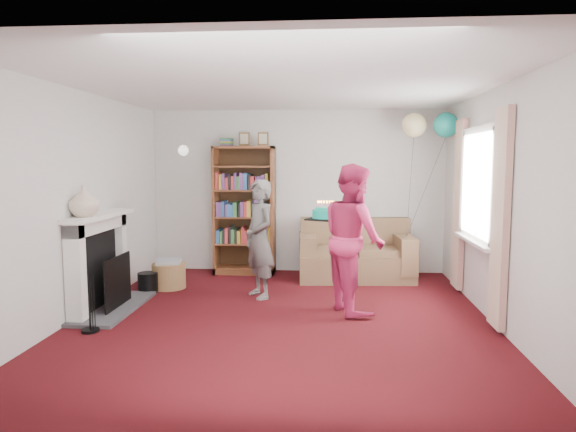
# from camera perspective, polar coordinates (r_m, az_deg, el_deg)

# --- Properties ---
(ground) EXTENTS (5.00, 5.00, 0.00)m
(ground) POSITION_cam_1_polar(r_m,az_deg,el_deg) (5.72, -0.64, -11.37)
(ground) COLOR #38080C
(ground) RESTS_ON ground
(wall_back) EXTENTS (4.50, 0.02, 2.50)m
(wall_back) POSITION_cam_1_polar(r_m,az_deg,el_deg) (7.97, 1.02, 2.76)
(wall_back) COLOR silver
(wall_back) RESTS_ON ground
(wall_left) EXTENTS (0.02, 5.00, 2.50)m
(wall_left) POSITION_cam_1_polar(r_m,az_deg,el_deg) (6.12, -22.25, 1.26)
(wall_left) COLOR silver
(wall_left) RESTS_ON ground
(wall_right) EXTENTS (0.02, 5.00, 2.50)m
(wall_right) POSITION_cam_1_polar(r_m,az_deg,el_deg) (5.73, 22.47, 0.94)
(wall_right) COLOR silver
(wall_right) RESTS_ON ground
(ceiling) EXTENTS (4.50, 5.00, 0.01)m
(ceiling) POSITION_cam_1_polar(r_m,az_deg,el_deg) (5.51, -0.67, 14.30)
(ceiling) COLOR white
(ceiling) RESTS_ON wall_back
(fireplace) EXTENTS (0.55, 1.80, 1.12)m
(fireplace) POSITION_cam_1_polar(r_m,az_deg,el_deg) (6.31, -19.78, -5.28)
(fireplace) COLOR #3F3F42
(fireplace) RESTS_ON ground
(window_bay) EXTENTS (0.14, 2.02, 2.20)m
(window_bay) POSITION_cam_1_polar(r_m,az_deg,el_deg) (6.29, 20.32, 1.02)
(window_bay) COLOR white
(window_bay) RESTS_ON ground
(wall_sconce) EXTENTS (0.16, 0.23, 0.16)m
(wall_sconce) POSITION_cam_1_polar(r_m,az_deg,el_deg) (8.12, -11.56, 7.15)
(wall_sconce) COLOR gold
(wall_sconce) RESTS_ON ground
(bookcase) EXTENTS (0.92, 0.42, 2.15)m
(bookcase) POSITION_cam_1_polar(r_m,az_deg,el_deg) (7.88, -4.84, 0.52)
(bookcase) COLOR #472B14
(bookcase) RESTS_ON ground
(sofa) EXTENTS (1.63, 0.87, 0.87)m
(sofa) POSITION_cam_1_polar(r_m,az_deg,el_deg) (7.64, 7.49, -4.42)
(sofa) COLOR brown
(sofa) RESTS_ON ground
(wicker_basket) EXTENTS (0.45, 0.45, 0.40)m
(wicker_basket) POSITION_cam_1_polar(r_m,az_deg,el_deg) (7.19, -13.09, -6.38)
(wicker_basket) COLOR olive
(wicker_basket) RESTS_ON ground
(person_striped) EXTENTS (0.60, 0.65, 1.49)m
(person_striped) POSITION_cam_1_polar(r_m,az_deg,el_deg) (6.46, -3.19, -2.57)
(person_striped) COLOR black
(person_striped) RESTS_ON ground
(person_magenta) EXTENTS (0.90, 1.00, 1.70)m
(person_magenta) POSITION_cam_1_polar(r_m,az_deg,el_deg) (5.89, 7.28, -2.44)
(person_magenta) COLOR #BD2554
(person_magenta) RESTS_ON ground
(birthday_cake) EXTENTS (0.39, 0.39, 0.22)m
(birthday_cake) POSITION_cam_1_polar(r_m,az_deg,el_deg) (6.13, 4.24, 0.21)
(birthday_cake) COLOR black
(birthday_cake) RESTS_ON ground
(balloons) EXTENTS (0.79, 0.38, 1.74)m
(balloons) POSITION_cam_1_polar(r_m,az_deg,el_deg) (7.57, 15.49, 9.70)
(balloons) COLOR #3F3F3F
(balloons) RESTS_ON ground
(mantel_vase) EXTENTS (0.38, 0.38, 0.34)m
(mantel_vase) POSITION_cam_1_polar(r_m,az_deg,el_deg) (5.92, -21.71, 1.54)
(mantel_vase) COLOR beige
(mantel_vase) RESTS_ON fireplace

